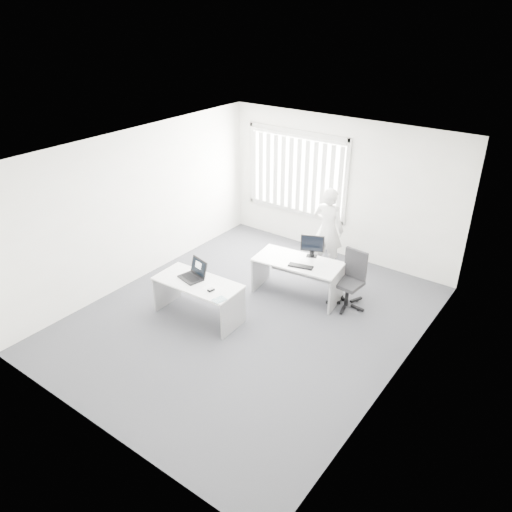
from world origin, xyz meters
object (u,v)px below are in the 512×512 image
Objects in this scene: office_chair at (349,289)px; person at (328,229)px; monitor at (312,246)px; laptop at (190,271)px; desk_far at (298,270)px; desk_near at (198,291)px.

person reaches higher than office_chair.
monitor is (0.18, -0.90, 0.06)m from person.
laptop is 0.96× the size of monitor.
office_chair reaches higher than desk_far.
office_chair reaches higher than laptop.
person reaches higher than monitor.
desk_far is 3.88× the size of monitor.
person is (0.88, 2.71, 0.36)m from desk_near.
laptop reaches higher than desk_far.
desk_near is at bearing -130.24° from office_chair.
desk_near is 2.88m from person.
person is at bearing 86.67° from desk_far.
desk_far is 1.59× the size of office_chair.
desk_near is 0.37m from laptop.
person is at bearing 78.37° from monitor.
monitor reaches higher than desk_near.
office_chair is 1.43m from person.
monitor reaches higher than office_chair.
laptop is 2.19m from monitor.
office_chair is at bearing 42.04° from desk_near.
person is at bearing 82.60° from laptop.
office_chair is at bearing 129.20° from person.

